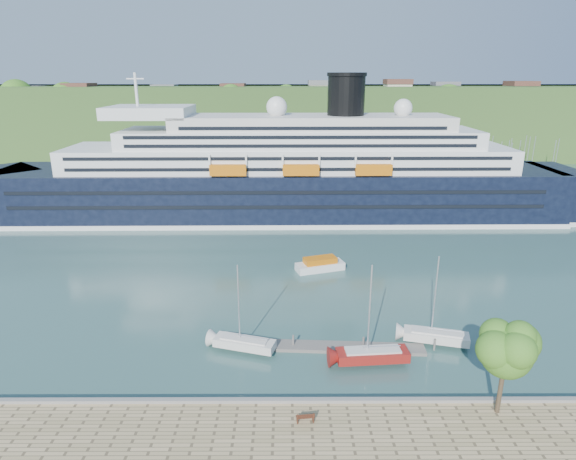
% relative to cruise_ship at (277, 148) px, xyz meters
% --- Properties ---
extents(ground, '(400.00, 400.00, 0.00)m').
position_rel_cruise_ship_xyz_m(ground, '(3.84, -59.58, -14.07)').
color(ground, '#325953').
rests_on(ground, ground).
extents(far_hillside, '(400.00, 50.00, 24.00)m').
position_rel_cruise_ship_xyz_m(far_hillside, '(3.84, 85.42, -2.07)').
color(far_hillside, '#2B5020').
rests_on(far_hillside, ground).
extents(quay_coping, '(220.00, 0.50, 0.30)m').
position_rel_cruise_ship_xyz_m(quay_coping, '(3.84, -59.78, -12.92)').
color(quay_coping, slate).
rests_on(quay_coping, promenade).
extents(cruise_ship, '(125.44, 19.42, 28.13)m').
position_rel_cruise_ship_xyz_m(cruise_ship, '(0.00, 0.00, 0.00)').
color(cruise_ship, black).
rests_on(cruise_ship, ground).
extents(park_bench, '(1.60, 0.79, 0.99)m').
position_rel_cruise_ship_xyz_m(park_bench, '(3.33, -62.23, -12.57)').
color(park_bench, '#4E2516').
rests_on(park_bench, promenade).
extents(promenade_tree, '(5.48, 5.48, 9.08)m').
position_rel_cruise_ship_xyz_m(promenade_tree, '(19.27, -61.08, -8.53)').
color(promenade_tree, '#38671B').
rests_on(promenade_tree, promenade).
extents(floating_pontoon, '(16.67, 2.98, 0.37)m').
position_rel_cruise_ship_xyz_m(floating_pontoon, '(8.07, -49.87, -13.88)').
color(floating_pontoon, slate).
rests_on(floating_pontoon, ground).
extents(sailboat_white_near, '(7.40, 3.93, 9.22)m').
position_rel_cruise_ship_xyz_m(sailboat_white_near, '(-2.55, -50.25, -9.46)').
color(sailboat_white_near, silver).
rests_on(sailboat_white_near, ground).
extents(sailboat_red, '(8.06, 2.83, 10.21)m').
position_rel_cruise_ship_xyz_m(sailboat_red, '(10.39, -52.67, -8.96)').
color(sailboat_red, maroon).
rests_on(sailboat_red, ground).
extents(sailboat_white_far, '(7.73, 3.85, 9.62)m').
position_rel_cruise_ship_xyz_m(sailboat_white_far, '(17.82, -48.98, -9.26)').
color(sailboat_white_far, silver).
rests_on(sailboat_white_far, ground).
extents(tender_launch, '(7.61, 4.58, 1.99)m').
position_rel_cruise_ship_xyz_m(tender_launch, '(6.80, -28.26, -13.07)').
color(tender_launch, '#CA660B').
rests_on(tender_launch, ground).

